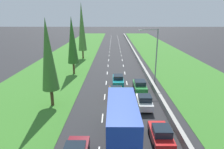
% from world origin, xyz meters
% --- Properties ---
extents(ground_plane, '(300.00, 300.00, 0.00)m').
position_xyz_m(ground_plane, '(0.00, 60.00, 0.00)').
color(ground_plane, '#28282B').
rests_on(ground_plane, ground).
extents(grass_verge_left, '(14.00, 140.00, 0.04)m').
position_xyz_m(grass_verge_left, '(-12.65, 60.00, 0.02)').
color(grass_verge_left, '#387528').
rests_on(grass_verge_left, ground).
extents(grass_verge_right, '(14.00, 140.00, 0.04)m').
position_xyz_m(grass_verge_right, '(14.35, 60.00, 0.02)').
color(grass_verge_right, '#387528').
rests_on(grass_verge_right, ground).
extents(median_barrier, '(0.44, 120.00, 0.85)m').
position_xyz_m(median_barrier, '(5.70, 60.00, 0.42)').
color(median_barrier, '#9E9B93').
rests_on(median_barrier, ground).
extents(lane_markings, '(3.64, 116.00, 0.01)m').
position_xyz_m(lane_markings, '(0.00, 60.00, 0.01)').
color(lane_markings, white).
rests_on(lane_markings, ground).
extents(blue_box_truck_centre_lane, '(2.46, 9.40, 4.18)m').
position_xyz_m(blue_box_truck_centre_lane, '(0.20, 16.88, 2.18)').
color(blue_box_truck_centre_lane, black).
rests_on(blue_box_truck_centre_lane, ground).
extents(red_hatchback_right_lane, '(1.74, 3.90, 1.72)m').
position_xyz_m(red_hatchback_right_lane, '(3.68, 16.57, 0.84)').
color(red_hatchback_right_lane, red).
rests_on(red_hatchback_right_lane, ground).
extents(white_hatchback_right_lane, '(1.74, 3.90, 1.72)m').
position_xyz_m(white_hatchback_right_lane, '(3.27, 23.62, 0.84)').
color(white_hatchback_right_lane, white).
rests_on(white_hatchback_right_lane, ground).
extents(orange_sedan_centre_lane, '(1.82, 4.50, 1.64)m').
position_xyz_m(orange_sedan_centre_lane, '(-0.19, 26.43, 0.81)').
color(orange_sedan_centre_lane, orange).
rests_on(orange_sedan_centre_lane, ground).
extents(teal_sedan_centre_lane, '(1.82, 4.50, 1.64)m').
position_xyz_m(teal_sedan_centre_lane, '(0.25, 32.31, 0.81)').
color(teal_sedan_centre_lane, teal).
rests_on(teal_sedan_centre_lane, ground).
extents(green_sedan_right_lane, '(1.82, 4.50, 1.64)m').
position_xyz_m(green_sedan_right_lane, '(3.48, 29.47, 0.81)').
color(green_sedan_right_lane, '#237A33').
rests_on(green_sedan_right_lane, ground).
extents(poplar_tree_second, '(2.07, 2.07, 10.86)m').
position_xyz_m(poplar_tree_second, '(-8.27, 24.24, 6.48)').
color(poplar_tree_second, '#4C3823').
rests_on(poplar_tree_second, ground).
extents(poplar_tree_third, '(2.07, 2.07, 10.99)m').
position_xyz_m(poplar_tree_third, '(-8.27, 38.45, 6.55)').
color(poplar_tree_third, '#4C3823').
rests_on(poplar_tree_third, ground).
extents(poplar_tree_fourth, '(2.16, 2.16, 14.31)m').
position_xyz_m(poplar_tree_fourth, '(-8.61, 52.87, 8.21)').
color(poplar_tree_fourth, '#4C3823').
rests_on(poplar_tree_fourth, ground).
extents(street_light_mast, '(3.20, 0.28, 9.00)m').
position_xyz_m(street_light_mast, '(6.21, 33.31, 5.23)').
color(street_light_mast, gray).
rests_on(street_light_mast, ground).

